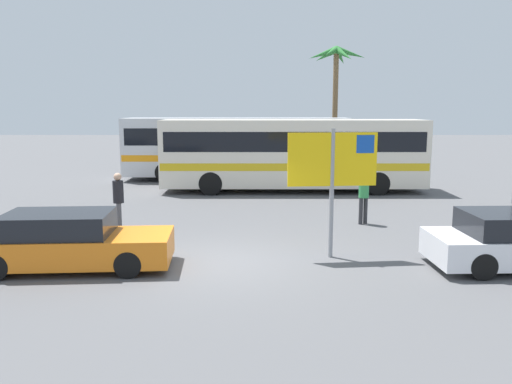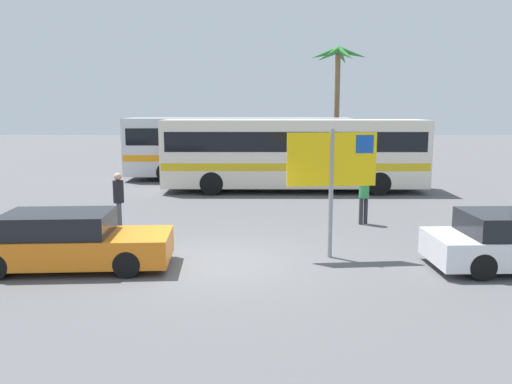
% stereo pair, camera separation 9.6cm
% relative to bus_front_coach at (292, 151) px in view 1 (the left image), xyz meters
% --- Properties ---
extents(ground, '(120.00, 120.00, 0.00)m').
position_rel_bus_front_coach_xyz_m(ground, '(-2.42, -11.01, -1.78)').
color(ground, '#565659').
extents(bus_front_coach, '(11.50, 2.63, 3.17)m').
position_rel_bus_front_coach_xyz_m(bus_front_coach, '(0.00, 0.00, 0.00)').
color(bus_front_coach, silver).
rests_on(bus_front_coach, ground).
extents(bus_rear_coach, '(11.50, 2.63, 3.17)m').
position_rel_bus_front_coach_xyz_m(bus_rear_coach, '(-2.60, 3.84, 0.00)').
color(bus_rear_coach, silver).
rests_on(bus_rear_coach, ground).
extents(ferry_sign, '(2.20, 0.27, 3.20)m').
position_rel_bus_front_coach_xyz_m(ferry_sign, '(0.28, -10.51, 0.54)').
color(ferry_sign, gray).
rests_on(ferry_sign, ground).
extents(car_orange, '(4.66, 1.98, 1.32)m').
position_rel_bus_front_coach_xyz_m(car_orange, '(-5.97, -11.46, -1.15)').
color(car_orange, orange).
rests_on(car_orange, ground).
extents(pedestrian_by_bus, '(0.32, 0.32, 1.76)m').
position_rel_bus_front_coach_xyz_m(pedestrian_by_bus, '(-5.78, -7.66, -0.74)').
color(pedestrian_by_bus, '#4C4C51').
rests_on(pedestrian_by_bus, ground).
extents(pedestrian_near_sign, '(0.32, 0.32, 1.77)m').
position_rel_bus_front_coach_xyz_m(pedestrian_near_sign, '(1.81, -6.76, -0.73)').
color(pedestrian_near_sign, '#2D2D33').
rests_on(pedestrian_near_sign, ground).
extents(palm_tree_seaside, '(3.54, 3.31, 7.35)m').
position_rel_bus_front_coach_xyz_m(palm_tree_seaside, '(3.16, 8.98, 4.20)').
color(palm_tree_seaside, brown).
rests_on(palm_tree_seaside, ground).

